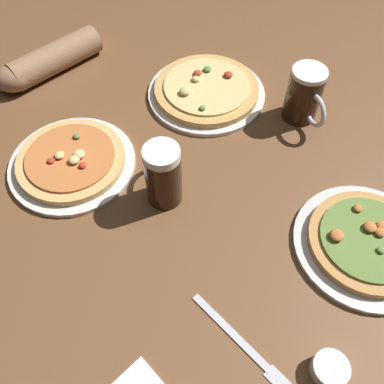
{
  "coord_description": "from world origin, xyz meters",
  "views": [
    {
      "loc": [
        -0.2,
        -0.51,
        0.79
      ],
      "look_at": [
        0.0,
        0.0,
        0.02
      ],
      "focal_mm": 39.05,
      "sensor_mm": 36.0,
      "label": 1
    }
  ],
  "objects": [
    {
      "name": "pizza_plate_far",
      "position": [
        -0.24,
        0.19,
        0.02
      ],
      "size": [
        0.3,
        0.3,
        0.05
      ],
      "color": "silver",
      "rests_on": "ground_plane"
    },
    {
      "name": "fork_left",
      "position": [
        -0.03,
        -0.34,
        0.0
      ],
      "size": [
        0.11,
        0.22,
        0.01
      ],
      "color": "silver",
      "rests_on": "ground_plane"
    },
    {
      "name": "pizza_plate_side",
      "position": [
        0.16,
        0.31,
        0.02
      ],
      "size": [
        0.32,
        0.32,
        0.05
      ],
      "color": "silver",
      "rests_on": "ground_plane"
    },
    {
      "name": "diner_arm",
      "position": [
        -0.23,
        0.56,
        0.04
      ],
      "size": [
        0.32,
        0.18,
        0.08
      ],
      "color": "#936B4C",
      "rests_on": "ground_plane"
    },
    {
      "name": "pizza_plate_near",
      "position": [
        0.3,
        -0.25,
        0.02
      ],
      "size": [
        0.3,
        0.3,
        0.05
      ],
      "color": "silver",
      "rests_on": "ground_plane"
    },
    {
      "name": "beer_mug_amber",
      "position": [
        0.36,
        0.14,
        0.07
      ],
      "size": [
        0.09,
        0.14,
        0.15
      ],
      "color": "black",
      "rests_on": "ground_plane"
    },
    {
      "name": "ground_plane",
      "position": [
        0.0,
        0.0,
        -0.01
      ],
      "size": [
        2.4,
        2.4,
        0.03
      ],
      "primitive_type": "cube",
      "color": "brown"
    },
    {
      "name": "ramekin_sauce",
      "position": [
        0.09,
        -0.44,
        0.02
      ],
      "size": [
        0.06,
        0.06,
        0.03
      ],
      "primitive_type": "cylinder",
      "color": "silver",
      "rests_on": "ground_plane"
    },
    {
      "name": "beer_mug_dark",
      "position": [
        -0.06,
        0.03,
        0.08
      ],
      "size": [
        0.08,
        0.13,
        0.16
      ],
      "color": "black",
      "rests_on": "ground_plane"
    }
  ]
}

